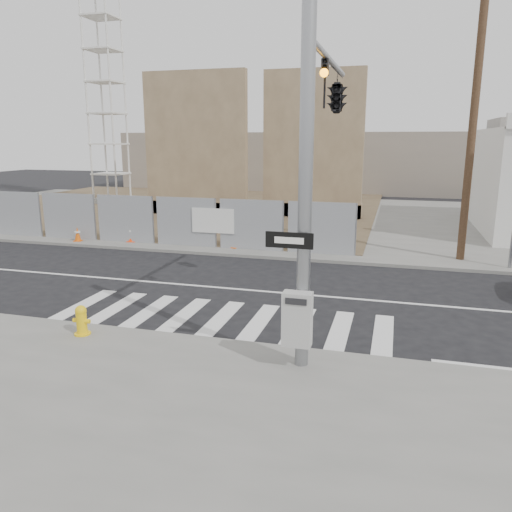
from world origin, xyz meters
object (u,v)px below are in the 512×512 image
(crane_tower, at_px, (104,68))
(traffic_cone_c, at_px, (132,233))
(traffic_cone_b, at_px, (78,234))
(signal_pole, at_px, (328,124))
(fire_hydrant, at_px, (81,320))
(traffic_cone_d, at_px, (234,238))

(crane_tower, distance_m, traffic_cone_c, 16.77)
(crane_tower, bearing_deg, traffic_cone_b, -64.71)
(signal_pole, distance_m, traffic_cone_c, 12.50)
(traffic_cone_b, bearing_deg, fire_hydrant, -54.55)
(fire_hydrant, xyz_separation_m, traffic_cone_c, (-4.24, 9.76, 0.02))
(traffic_cone_d, bearing_deg, traffic_cone_b, -175.08)
(fire_hydrant, bearing_deg, traffic_cone_b, 110.61)
(signal_pole, xyz_separation_m, fire_hydrant, (-5.06, -2.60, -4.32))
(crane_tower, bearing_deg, traffic_cone_d, -42.70)
(traffic_cone_b, distance_m, traffic_cone_d, 6.98)
(traffic_cone_c, bearing_deg, fire_hydrant, -66.50)
(signal_pole, xyz_separation_m, traffic_cone_c, (-9.30, 7.16, -4.30))
(traffic_cone_c, xyz_separation_m, traffic_cone_d, (4.64, 0.05, 0.02))
(fire_hydrant, bearing_deg, signal_pole, 12.36)
(fire_hydrant, distance_m, traffic_cone_b, 11.30)
(crane_tower, height_order, traffic_cone_c, crane_tower)
(signal_pole, bearing_deg, traffic_cone_b, 150.37)
(fire_hydrant, height_order, traffic_cone_d, traffic_cone_d)
(signal_pole, bearing_deg, traffic_cone_d, 122.93)
(signal_pole, height_order, fire_hydrant, signal_pole)
(signal_pole, distance_m, crane_tower, 26.21)
(signal_pole, bearing_deg, crane_tower, 132.57)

